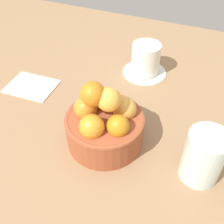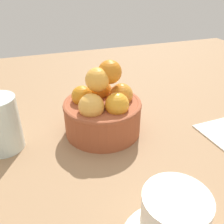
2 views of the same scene
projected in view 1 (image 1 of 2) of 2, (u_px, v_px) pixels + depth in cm
name	position (u px, v px, depth cm)	size (l,w,h in cm)	color
ground_plane	(105.00, 146.00, 55.46)	(151.71, 115.60, 3.31)	#997551
terracotta_bowl	(105.00, 123.00, 50.95)	(15.00, 15.00, 14.27)	#9E4C2D
coffee_cup	(146.00, 61.00, 68.95)	(11.46, 11.46, 8.21)	white
water_glass	(204.00, 157.00, 45.21)	(6.89, 6.89, 9.94)	silver
folded_napkin	(31.00, 86.00, 66.93)	(11.66, 9.02, 0.60)	white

